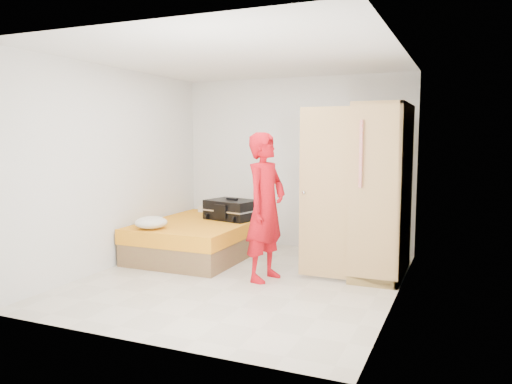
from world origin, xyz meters
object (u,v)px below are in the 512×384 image
at_px(bed, 201,238).
at_px(suitcase, 232,210).
at_px(round_cushion, 151,223).
at_px(wardrobe, 378,195).
at_px(person, 266,207).

height_order(bed, suitcase, suitcase).
bearing_deg(round_cushion, suitcase, 59.58).
distance_m(bed, wardrobe, 2.61).
xyz_separation_m(wardrobe, round_cushion, (-2.81, -0.73, -0.42)).
relative_size(wardrobe, round_cushion, 4.90).
xyz_separation_m(suitcase, round_cushion, (-0.65, -1.11, -0.06)).
height_order(person, round_cushion, person).
bearing_deg(bed, person, -30.28).
height_order(bed, wardrobe, wardrobe).
xyz_separation_m(bed, suitcase, (0.34, 0.33, 0.39)).
distance_m(wardrobe, person, 1.39).
relative_size(person, round_cushion, 4.10).
height_order(wardrobe, suitcase, wardrobe).
bearing_deg(person, round_cushion, 101.12).
distance_m(wardrobe, suitcase, 2.22).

